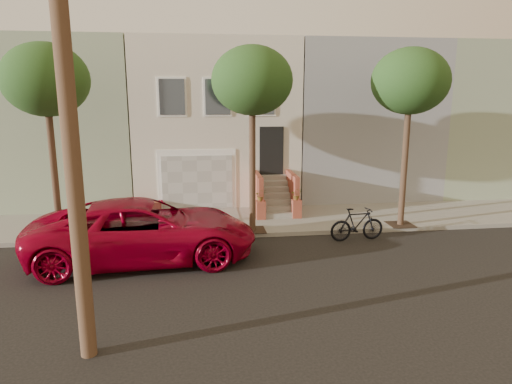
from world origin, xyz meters
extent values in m
plane|color=black|center=(0.00, 0.00, 0.00)|extent=(90.00, 90.00, 0.00)
cube|color=gray|center=(0.00, 5.35, 0.07)|extent=(40.00, 3.70, 0.15)
cube|color=beige|center=(0.00, 11.20, 3.65)|extent=(7.00, 8.00, 7.00)
cube|color=#9CAE8C|center=(-6.80, 11.20, 3.65)|extent=(6.50, 8.00, 7.00)
cube|color=#93969B|center=(6.80, 11.20, 3.65)|extent=(6.50, 8.00, 7.00)
cube|color=#9CAE8C|center=(13.30, 11.20, 3.65)|extent=(6.50, 8.00, 7.00)
cube|color=white|center=(-0.90, 7.22, 1.40)|extent=(3.20, 0.12, 2.50)
cube|color=#BBBCB7|center=(-0.90, 7.16, 1.30)|extent=(2.90, 0.06, 2.20)
cube|color=gray|center=(-0.90, 5.35, 0.16)|extent=(3.20, 3.70, 0.02)
cube|color=#983429|center=(-3.10, 6.90, 0.37)|extent=(1.40, 0.45, 0.44)
cube|color=black|center=(2.20, 7.17, 2.55)|extent=(1.00, 0.06, 2.00)
cube|color=#3F4751|center=(-1.80, 7.17, 4.75)|extent=(1.00, 0.06, 1.40)
cube|color=white|center=(-1.80, 7.19, 4.75)|extent=(1.15, 0.05, 1.55)
cube|color=#3F4751|center=(0.00, 7.17, 4.75)|extent=(1.00, 0.06, 1.40)
cube|color=white|center=(0.00, 7.19, 4.75)|extent=(1.15, 0.05, 1.55)
cube|color=#3F4751|center=(1.80, 7.17, 4.75)|extent=(1.00, 0.06, 1.40)
cube|color=white|center=(1.80, 7.19, 4.75)|extent=(1.15, 0.05, 1.55)
cube|color=gray|center=(2.20, 5.38, 0.25)|extent=(1.20, 0.28, 0.20)
cube|color=gray|center=(2.20, 5.66, 0.45)|extent=(1.20, 0.28, 0.20)
cube|color=gray|center=(2.20, 5.94, 0.65)|extent=(1.20, 0.28, 0.20)
cube|color=gray|center=(2.20, 6.22, 0.85)|extent=(1.20, 0.28, 0.20)
cube|color=gray|center=(2.20, 6.50, 1.05)|extent=(1.20, 0.28, 0.20)
cube|color=gray|center=(2.20, 6.78, 1.25)|extent=(1.20, 0.28, 0.20)
cube|color=gray|center=(2.20, 7.06, 1.45)|extent=(1.20, 0.28, 0.20)
cube|color=#984532|center=(1.50, 6.22, 0.95)|extent=(0.18, 1.96, 1.60)
cube|color=#984532|center=(2.90, 6.22, 0.95)|extent=(0.18, 1.96, 1.60)
cube|color=#984532|center=(1.50, 5.34, 0.50)|extent=(0.35, 0.35, 0.70)
imported|color=#20491A|center=(1.50, 5.34, 1.07)|extent=(0.40, 0.35, 0.45)
cube|color=#984532|center=(2.90, 5.34, 0.50)|extent=(0.35, 0.35, 0.70)
imported|color=#20491A|center=(2.90, 5.34, 1.07)|extent=(0.41, 0.35, 0.45)
cube|color=#2D2116|center=(-5.50, 3.90, 0.15)|extent=(0.90, 0.90, 0.02)
cylinder|color=#3E2E1C|center=(-5.50, 3.90, 2.25)|extent=(0.22, 0.22, 4.20)
ellipsoid|color=#20491A|center=(-5.50, 3.90, 5.30)|extent=(2.70, 2.57, 2.29)
cube|color=#2D2116|center=(1.00, 3.90, 0.15)|extent=(0.90, 0.90, 0.02)
cylinder|color=#3E2E1C|center=(1.00, 3.90, 2.25)|extent=(0.22, 0.22, 4.20)
ellipsoid|color=#20491A|center=(1.00, 3.90, 5.30)|extent=(2.70, 2.57, 2.29)
cube|color=#2D2116|center=(6.50, 3.90, 0.15)|extent=(0.90, 0.90, 0.02)
cylinder|color=#3E2E1C|center=(6.50, 3.90, 2.25)|extent=(0.22, 0.22, 4.20)
ellipsoid|color=#20491A|center=(6.50, 3.90, 5.30)|extent=(2.70, 2.57, 2.29)
cylinder|color=#4C3623|center=(-3.00, -3.20, 5.00)|extent=(0.30, 0.30, 10.00)
imported|color=maroon|center=(-2.46, 1.82, 0.91)|extent=(6.75, 3.48, 1.82)
imported|color=black|center=(4.42, 2.77, 0.57)|extent=(1.93, 0.68, 1.13)
camera|label=1|loc=(-0.83, -11.28, 4.85)|focal=31.63mm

